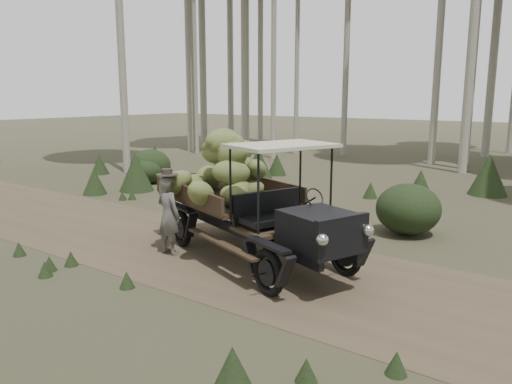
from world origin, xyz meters
TOP-DOWN VIEW (x-y plane):
  - ground at (0.00, 0.00)m, footprint 120.00×120.00m
  - dirt_track at (0.00, 0.00)m, footprint 70.00×4.00m
  - banana_truck at (1.09, 0.42)m, footprint 5.47×3.44m
  - farmer at (0.01, -0.49)m, footprint 0.63×0.47m
  - undergrowth at (-1.24, 1.17)m, footprint 19.89×21.87m

SIDE VIEW (x-z plane):
  - ground at x=0.00m, z-range 0.00..0.00m
  - dirt_track at x=0.00m, z-range 0.00..0.01m
  - undergrowth at x=-1.24m, z-range -0.14..1.25m
  - farmer at x=0.01m, z-range -0.05..1.75m
  - banana_truck at x=1.09m, z-range 0.22..2.83m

